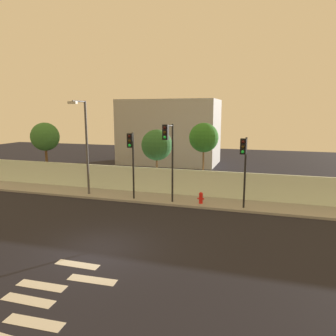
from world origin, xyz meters
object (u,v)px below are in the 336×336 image
object	(u,v)px
roadside_tree_midright	(204,138)
traffic_light_center	(244,158)
fire_hydrant	(201,197)
traffic_light_left	(131,152)
street_lamp_curbside	(85,140)
traffic_light_right	(169,147)
roadside_tree_midleft	(157,145)
roadside_tree_leftmost	(45,137)

from	to	relation	value
roadside_tree_midright	traffic_light_center	bearing A→B (deg)	-51.04
traffic_light_center	fire_hydrant	size ratio (longest dim) A/B	5.82
traffic_light_center	roadside_tree_midright	xyz separation A→B (m)	(-3.09, 3.82, 0.79)
traffic_light_left	street_lamp_curbside	xyz separation A→B (m)	(-3.63, 0.44, 0.59)
traffic_light_right	roadside_tree_midright	bearing A→B (deg)	70.05
street_lamp_curbside	roadside_tree_midright	world-z (taller)	street_lamp_curbside
traffic_light_center	roadside_tree_midleft	xyz separation A→B (m)	(-6.64, 3.82, 0.16)
fire_hydrant	roadside_tree_midright	bearing A→B (deg)	98.65
traffic_light_left	roadside_tree_midleft	xyz separation A→B (m)	(0.43, 3.77, 0.06)
roadside_tree_midleft	roadside_tree_midright	world-z (taller)	roadside_tree_midright
traffic_light_center	roadside_tree_midright	size ratio (longest dim) A/B	0.83
fire_hydrant	roadside_tree_midleft	distance (m)	5.90
traffic_light_left	traffic_light_right	xyz separation A→B (m)	(2.56, -0.15, 0.41)
traffic_light_center	traffic_light_right	size ratio (longest dim) A/B	0.85
street_lamp_curbside	roadside_tree_midleft	world-z (taller)	street_lamp_curbside
traffic_light_left	traffic_light_right	distance (m)	2.60
traffic_light_left	roadside_tree_midright	xyz separation A→B (m)	(3.99, 3.77, 0.69)
street_lamp_curbside	roadside_tree_midleft	xyz separation A→B (m)	(4.06, 3.33, -0.53)
fire_hydrant	roadside_tree_midright	xyz separation A→B (m)	(-0.49, 3.19, 3.52)
traffic_light_center	fire_hydrant	xyz separation A→B (m)	(-2.60, 0.63, -2.73)
traffic_light_left	roadside_tree_midright	size ratio (longest dim) A/B	0.86
roadside_tree_midleft	street_lamp_curbside	bearing A→B (deg)	-140.62
traffic_light_left	roadside_tree_midleft	bearing A→B (deg)	83.46
traffic_light_left	fire_hydrant	distance (m)	5.32
fire_hydrant	roadside_tree_leftmost	bearing A→B (deg)	167.10
street_lamp_curbside	roadside_tree_leftmost	world-z (taller)	street_lamp_curbside
street_lamp_curbside	fire_hydrant	size ratio (longest dim) A/B	8.81
fire_hydrant	traffic_light_center	bearing A→B (deg)	-13.60
traffic_light_right	roadside_tree_midright	world-z (taller)	traffic_light_right
roadside_tree_midleft	roadside_tree_midright	bearing A→B (deg)	0.00
roadside_tree_midleft	traffic_light_left	bearing A→B (deg)	-96.54
traffic_light_right	roadside_tree_leftmost	bearing A→B (deg)	161.96
roadside_tree_midleft	traffic_light_right	bearing A→B (deg)	-61.46
traffic_light_center	traffic_light_right	world-z (taller)	traffic_light_right
traffic_light_center	roadside_tree_leftmost	xyz separation A→B (m)	(-16.54, 3.82, 0.54)
fire_hydrant	roadside_tree_midright	distance (m)	4.78
street_lamp_curbside	roadside_tree_midleft	size ratio (longest dim) A/B	1.40
roadside_tree_midleft	roadside_tree_midright	distance (m)	3.61
roadside_tree_leftmost	roadside_tree_midright	size ratio (longest dim) A/B	0.98
traffic_light_center	roadside_tree_midleft	world-z (taller)	roadside_tree_midleft
traffic_light_left	roadside_tree_midright	distance (m)	5.53
roadside_tree_midright	roadside_tree_leftmost	bearing A→B (deg)	180.00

